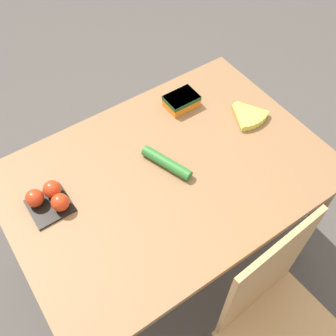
{
  "coord_description": "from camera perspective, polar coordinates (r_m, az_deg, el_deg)",
  "views": [
    {
      "loc": [
        0.53,
        0.78,
        2.06
      ],
      "look_at": [
        0.0,
        0.0,
        0.79
      ],
      "focal_mm": 42.0,
      "sensor_mm": 36.0,
      "label": 1
    }
  ],
  "objects": [
    {
      "name": "ground_plane",
      "position": [
        2.27,
        0.0,
        -11.99
      ],
      "size": [
        12.0,
        12.0,
        0.0
      ],
      "primitive_type": "plane",
      "color": "#4C4742"
    },
    {
      "name": "dining_table",
      "position": [
        1.69,
        0.0,
        -2.66
      ],
      "size": [
        1.31,
        0.91,
        0.76
      ],
      "color": "olive",
      "rests_on": "ground_plane"
    },
    {
      "name": "chair",
      "position": [
        1.65,
        15.42,
        -20.57
      ],
      "size": [
        0.44,
        0.43,
        1.01
      ],
      "rotation": [
        0.0,
        0.0,
        3.2
      ],
      "color": "tan",
      "rests_on": "ground_plane"
    },
    {
      "name": "banana_bunch",
      "position": [
        1.83,
        11.31,
        7.76
      ],
      "size": [
        0.17,
        0.17,
        0.03
      ],
      "color": "brown",
      "rests_on": "dining_table"
    },
    {
      "name": "tomato_pack",
      "position": [
        1.56,
        -16.87,
        -4.22
      ],
      "size": [
        0.15,
        0.15,
        0.08
      ],
      "color": "black",
      "rests_on": "dining_table"
    },
    {
      "name": "carrot_bag",
      "position": [
        1.84,
        1.97,
        9.8
      ],
      "size": [
        0.15,
        0.11,
        0.06
      ],
      "color": "orange",
      "rests_on": "dining_table"
    },
    {
      "name": "cucumber_near",
      "position": [
        1.61,
        -0.2,
        0.74
      ],
      "size": [
        0.12,
        0.23,
        0.04
      ],
      "color": "#2D702D",
      "rests_on": "dining_table"
    }
  ]
}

